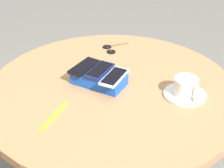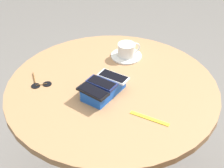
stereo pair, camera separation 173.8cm
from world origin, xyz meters
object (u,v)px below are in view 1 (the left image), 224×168
(lanyard_strap, at_px, (55,116))
(sunglasses, at_px, (110,49))
(phone_navy, at_px, (100,70))
(phone_white, at_px, (115,77))
(coffee_cup, at_px, (186,86))
(round_table, at_px, (112,113))
(saucer, at_px, (185,94))
(phone_box, at_px, (99,78))
(phone_black, at_px, (84,67))

(lanyard_strap, xyz_separation_m, sunglasses, (-0.12, 0.52, 0.00))
(phone_navy, distance_m, phone_white, 0.07)
(phone_white, distance_m, coffee_cup, 0.27)
(round_table, xyz_separation_m, saucer, (0.25, 0.11, 0.12))
(round_table, height_order, phone_navy, phone_navy)
(coffee_cup, bearing_deg, phone_box, -161.38)
(phone_box, bearing_deg, lanyard_strap, -92.12)
(round_table, distance_m, coffee_cup, 0.32)
(phone_black, relative_size, sunglasses, 1.01)
(lanyard_strap, bearing_deg, saucer, 48.51)
(phone_navy, height_order, lanyard_strap, phone_navy)
(coffee_cup, xyz_separation_m, lanyard_strap, (-0.32, -0.36, -0.04))
(coffee_cup, height_order, sunglasses, coffee_cup)
(phone_box, relative_size, sunglasses, 1.49)
(coffee_cup, relative_size, lanyard_strap, 0.67)
(round_table, height_order, sunglasses, sunglasses)
(phone_box, xyz_separation_m, lanyard_strap, (-0.01, -0.26, -0.02))
(phone_box, xyz_separation_m, phone_navy, (-0.00, 0.01, 0.03))
(round_table, distance_m, phone_navy, 0.18)
(phone_box, relative_size, phone_white, 1.42)
(phone_white, distance_m, saucer, 0.27)
(phone_black, xyz_separation_m, phone_white, (0.14, 0.00, -0.00))
(phone_white, height_order, lanyard_strap, phone_white)
(phone_box, distance_m, coffee_cup, 0.33)
(phone_navy, bearing_deg, round_table, -7.85)
(phone_black, distance_m, lanyard_strap, 0.27)
(phone_box, height_order, phone_black, phone_black)
(coffee_cup, bearing_deg, round_table, -156.93)
(round_table, height_order, phone_white, phone_white)
(round_table, height_order, coffee_cup, coffee_cup)
(sunglasses, bearing_deg, saucer, -20.14)
(phone_box, xyz_separation_m, phone_black, (-0.07, -0.00, 0.03))
(round_table, distance_m, saucer, 0.30)
(round_table, distance_m, phone_black, 0.22)
(saucer, distance_m, lanyard_strap, 0.48)
(phone_box, xyz_separation_m, phone_white, (0.07, 0.00, 0.03))
(lanyard_strap, bearing_deg, phone_box, 87.88)
(round_table, xyz_separation_m, phone_box, (-0.06, 0.00, 0.14))
(phone_navy, distance_m, coffee_cup, 0.33)
(phone_black, distance_m, coffee_cup, 0.40)
(saucer, bearing_deg, coffee_cup, -28.18)
(phone_box, xyz_separation_m, sunglasses, (-0.13, 0.27, -0.02))
(phone_black, distance_m, sunglasses, 0.28)
(lanyard_strap, relative_size, sunglasses, 1.23)
(saucer, bearing_deg, phone_box, -161.06)
(phone_navy, relative_size, phone_white, 0.95)
(phone_black, bearing_deg, phone_navy, 6.89)
(round_table, relative_size, sunglasses, 7.00)
(phone_navy, bearing_deg, phone_black, -173.11)
(phone_black, relative_size, phone_white, 0.97)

